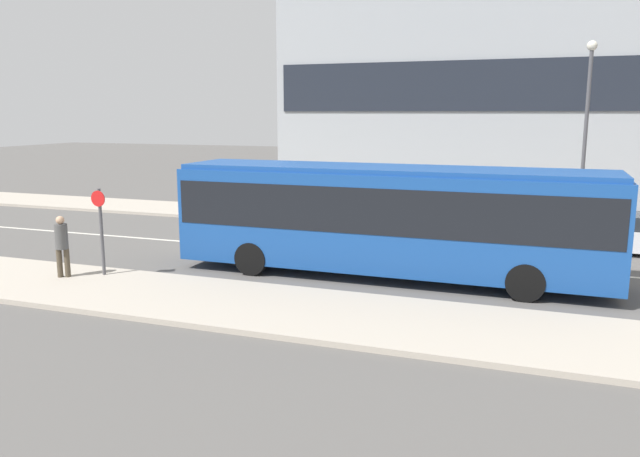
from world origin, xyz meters
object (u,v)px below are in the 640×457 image
(city_bus, at_px, (389,214))
(parked_car_0, at_px, (607,233))
(street_lamp, at_px, (587,119))
(pedestrian_near_stop, at_px, (62,243))
(bus_stop_sign, at_px, (101,225))

(city_bus, height_order, parked_car_0, city_bus)
(street_lamp, bearing_deg, pedestrian_near_stop, -139.83)
(parked_car_0, height_order, bus_stop_sign, bus_stop_sign)
(street_lamp, bearing_deg, parked_car_0, -69.31)
(city_bus, height_order, pedestrian_near_stop, city_bus)
(city_bus, xyz_separation_m, bus_stop_sign, (-7.42, -2.99, -0.25))
(pedestrian_near_stop, distance_m, street_lamp, 18.15)
(parked_car_0, xyz_separation_m, pedestrian_near_stop, (-14.45, -9.39, 0.48))
(pedestrian_near_stop, relative_size, street_lamp, 0.24)
(pedestrian_near_stop, height_order, street_lamp, street_lamp)
(parked_car_0, distance_m, bus_stop_sign, 16.21)
(pedestrian_near_stop, bearing_deg, parked_car_0, 4.78)
(city_bus, relative_size, street_lamp, 1.73)
(city_bus, bearing_deg, pedestrian_near_stop, -159.09)
(parked_car_0, relative_size, pedestrian_near_stop, 2.65)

